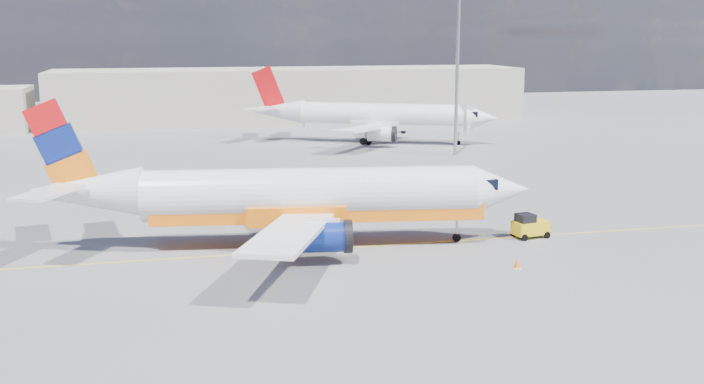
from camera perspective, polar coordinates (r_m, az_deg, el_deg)
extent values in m
plane|color=#5E5E63|center=(47.66, 3.62, -4.82)|extent=(240.00, 240.00, 0.00)
cube|color=yellow|center=(50.42, 2.63, -3.88)|extent=(70.00, 0.15, 0.01)
cube|color=#B0A998|center=(120.52, -4.44, 7.04)|extent=(70.00, 14.00, 8.00)
cylinder|color=white|center=(49.64, -3.03, -0.08)|extent=(21.13, 6.07, 3.23)
cone|color=white|center=(51.60, 10.80, 0.18)|extent=(4.21, 3.72, 3.23)
cone|color=white|center=(50.95, -18.70, 0.00)|extent=(7.01, 3.95, 3.07)
cube|color=black|center=(51.15, 9.39, 0.72)|extent=(1.90, 2.39, 0.66)
cube|color=orange|center=(49.89, -2.47, -1.30)|extent=(21.06, 5.50, 1.14)
cube|color=white|center=(56.29, -4.74, 0.40)|extent=(4.23, 11.65, 0.76)
cube|color=white|center=(43.32, -4.55, -2.99)|extent=(7.07, 11.71, 0.76)
cylinder|color=navy|center=(54.20, -2.69, -0.98)|extent=(3.63, 2.26, 1.80)
cylinder|color=navy|center=(45.91, -2.20, -3.29)|extent=(3.63, 2.26, 1.80)
cylinder|color=black|center=(54.29, -1.09, -0.95)|extent=(0.74, 2.04, 1.99)
cylinder|color=black|center=(46.01, -0.30, -3.25)|extent=(0.74, 2.04, 1.99)
cube|color=orange|center=(50.83, -20.47, 3.17)|extent=(4.45, 0.89, 5.93)
cube|color=white|center=(54.08, -19.48, 1.26)|extent=(2.89, 5.04, 0.17)
cube|color=white|center=(48.31, -21.20, -0.03)|extent=(3.95, 5.18, 0.17)
cylinder|color=#9E9EA6|center=(51.38, 7.65, -2.32)|extent=(0.19, 0.19, 1.99)
cylinder|color=black|center=(51.60, 7.62, -3.31)|extent=(0.56, 0.30, 0.53)
cylinder|color=black|center=(52.50, -5.17, -2.82)|extent=(0.90, 0.47, 0.85)
cylinder|color=black|center=(48.10, -5.15, -4.16)|extent=(0.90, 0.47, 0.85)
cylinder|color=white|center=(96.63, 2.33, 5.55)|extent=(19.69, 11.34, 3.13)
cone|color=white|center=(95.44, 9.46, 5.33)|extent=(4.66, 4.39, 3.13)
cone|color=white|center=(99.62, -5.31, 5.88)|extent=(7.10, 5.40, 2.97)
cube|color=black|center=(95.44, 8.70, 5.66)|extent=(2.31, 2.58, 0.64)
cube|color=white|center=(96.67, 2.59, 4.92)|extent=(19.46, 10.84, 1.10)
cube|color=white|center=(103.26, 2.15, 5.48)|extent=(4.97, 11.40, 0.74)
cube|color=white|center=(90.66, 0.79, 4.63)|extent=(9.22, 10.45, 0.74)
cylinder|color=white|center=(100.81, 2.96, 4.82)|extent=(3.74, 2.98, 1.75)
cylinder|color=white|center=(92.69, 2.18, 4.23)|extent=(3.74, 2.98, 1.75)
cylinder|color=black|center=(100.60, 3.79, 4.80)|extent=(1.23, 1.95, 1.93)
cylinder|color=black|center=(92.46, 3.09, 4.21)|extent=(1.23, 1.95, 1.93)
cube|color=red|center=(99.79, -6.10, 7.49)|extent=(4.04, 2.06, 5.74)
cube|color=white|center=(102.77, -5.58, 6.38)|extent=(2.56, 4.81, 0.17)
cube|color=white|center=(97.18, -6.60, 6.06)|extent=(4.61, 4.75, 0.17)
cylinder|color=#9E9EA6|center=(95.83, 7.77, 4.10)|extent=(0.22, 0.22, 1.93)
cylinder|color=black|center=(95.95, 7.75, 3.57)|extent=(0.56, 0.42, 0.52)
cylinder|color=black|center=(99.44, 1.47, 4.04)|extent=(0.90, 0.67, 0.83)
cylinder|color=black|center=(95.13, 1.00, 3.70)|extent=(0.90, 0.67, 0.83)
cylinder|color=black|center=(53.54, 11.67, -2.95)|extent=(0.47, 0.25, 0.44)
cylinder|color=black|center=(52.55, 12.43, -3.26)|extent=(0.47, 0.25, 0.44)
cylinder|color=black|center=(54.54, 13.22, -2.76)|extent=(0.47, 0.25, 0.44)
cylinder|color=black|center=(53.57, 14.00, -3.05)|extent=(0.47, 0.25, 0.44)
cube|color=yellow|center=(53.44, 12.86, -2.54)|extent=(2.48, 1.60, 0.89)
cube|color=black|center=(53.02, 12.50, -1.85)|extent=(1.22, 1.22, 0.53)
cube|color=white|center=(46.54, 11.89, -5.43)|extent=(0.42, 0.42, 0.04)
cone|color=#FF690A|center=(46.46, 11.91, -5.08)|extent=(0.35, 0.35, 0.54)
cylinder|color=#9E9EA6|center=(86.83, 7.65, 8.59)|extent=(0.40, 0.40, 18.15)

